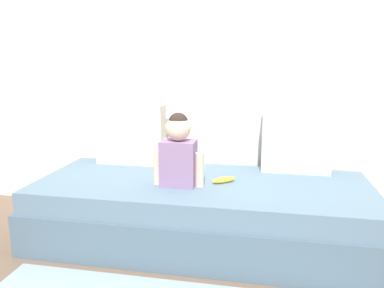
# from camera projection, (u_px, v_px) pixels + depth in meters

# --- Properties ---
(ground_plane) EXTENTS (12.00, 12.00, 0.00)m
(ground_plane) POSITION_uv_depth(u_px,v_px,m) (202.00, 240.00, 2.55)
(ground_plane) COLOR brown
(back_wall) EXTENTS (5.43, 0.10, 2.24)m
(back_wall) POSITION_uv_depth(u_px,v_px,m) (215.00, 71.00, 2.88)
(back_wall) COLOR silver
(back_wall) RESTS_ON ground
(couch) EXTENTS (2.23, 0.91, 0.42)m
(couch) POSITION_uv_depth(u_px,v_px,m) (202.00, 212.00, 2.51)
(couch) COLOR #495F70
(couch) RESTS_ON ground
(throw_pillow_left) EXTENTS (0.52, 0.16, 0.46)m
(throw_pillow_left) POSITION_uv_depth(u_px,v_px,m) (131.00, 134.00, 2.87)
(throw_pillow_left) COLOR beige
(throw_pillow_left) RESTS_ON couch
(throw_pillow_right) EXTENTS (0.48, 0.16, 0.50)m
(throw_pillow_right) POSITION_uv_depth(u_px,v_px,m) (296.00, 137.00, 2.64)
(throw_pillow_right) COLOR #B2BCC6
(throw_pillow_right) RESTS_ON couch
(toddler) EXTENTS (0.33, 0.16, 0.47)m
(toddler) POSITION_uv_depth(u_px,v_px,m) (178.00, 151.00, 2.35)
(toddler) COLOR gray
(toddler) RESTS_ON couch
(banana) EXTENTS (0.16, 0.14, 0.04)m
(banana) POSITION_uv_depth(u_px,v_px,m) (224.00, 180.00, 2.43)
(banana) COLOR yellow
(banana) RESTS_ON couch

